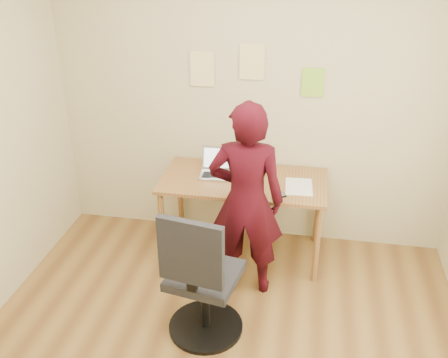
% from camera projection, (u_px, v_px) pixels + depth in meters
% --- Properties ---
extents(room, '(3.58, 3.58, 2.78)m').
position_uv_depth(room, '(211.00, 192.00, 2.74)').
color(room, brown).
rests_on(room, ground).
extents(desk, '(1.40, 0.70, 0.74)m').
position_uv_depth(desk, '(243.00, 189.00, 4.27)').
color(desk, olive).
rests_on(desk, ground).
extents(laptop, '(0.31, 0.28, 0.21)m').
position_uv_depth(laptop, '(218.00, 169.00, 4.31)').
color(laptop, '#ABABB2').
rests_on(laptop, desk).
extents(paper_sheet, '(0.24, 0.33, 0.00)m').
position_uv_depth(paper_sheet, '(299.00, 187.00, 4.11)').
color(paper_sheet, white).
rests_on(paper_sheet, desk).
extents(phone, '(0.13, 0.14, 0.01)m').
position_uv_depth(phone, '(279.00, 194.00, 3.99)').
color(phone, black).
rests_on(phone, desk).
extents(wall_note_left, '(0.21, 0.00, 0.30)m').
position_uv_depth(wall_note_left, '(202.00, 69.00, 4.24)').
color(wall_note_left, '#EBD78C').
rests_on(wall_note_left, room).
extents(wall_note_mid, '(0.21, 0.00, 0.30)m').
position_uv_depth(wall_note_mid, '(252.00, 62.00, 4.13)').
color(wall_note_mid, '#EBD78C').
rests_on(wall_note_mid, room).
extents(wall_note_right, '(0.18, 0.00, 0.24)m').
position_uv_depth(wall_note_right, '(313.00, 83.00, 4.12)').
color(wall_note_right, '#93D630').
rests_on(wall_note_right, room).
extents(office_chair, '(0.55, 0.55, 1.05)m').
position_uv_depth(office_chair, '(201.00, 285.00, 3.44)').
color(office_chair, black).
rests_on(office_chair, ground).
extents(person, '(0.59, 0.39, 1.59)m').
position_uv_depth(person, '(246.00, 201.00, 3.79)').
color(person, black).
rests_on(person, ground).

